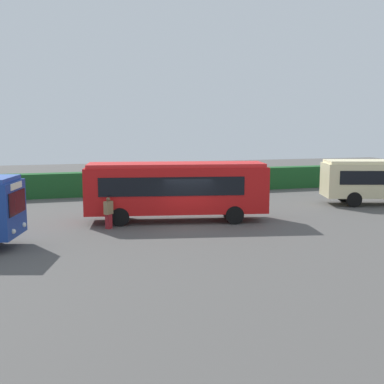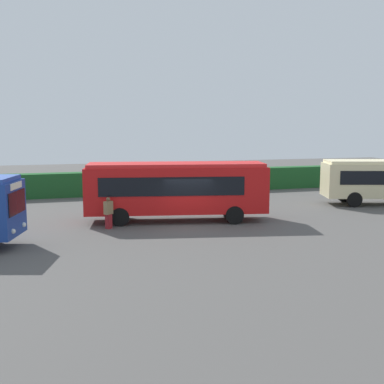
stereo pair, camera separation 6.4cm
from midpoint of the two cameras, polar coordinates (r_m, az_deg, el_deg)
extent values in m
plane|color=#514F4C|center=(26.48, -0.46, -3.86)|extent=(85.37, 85.37, 0.00)
cube|color=black|center=(22.62, -19.57, -1.13)|extent=(0.59, 1.96, 1.01)
cube|color=silver|center=(22.52, -19.66, 0.70)|extent=(0.41, 1.32, 0.28)
sphere|color=silver|center=(23.44, -18.87, -3.61)|extent=(0.22, 0.22, 0.22)
sphere|color=silver|center=(22.19, -19.97, -4.31)|extent=(0.22, 0.22, 0.22)
cube|color=red|center=(27.30, -1.75, 0.34)|extent=(10.24, 4.33, 2.51)
cube|color=red|center=(27.16, -1.76, 3.18)|extent=(9.91, 4.08, 0.20)
cube|color=black|center=(28.49, -2.51, 1.27)|extent=(7.63, 1.52, 1.01)
cube|color=black|center=(26.01, -2.25, 0.63)|extent=(7.63, 1.52, 1.01)
cube|color=black|center=(28.01, 8.49, 1.07)|extent=(0.43, 2.00, 1.06)
cube|color=silver|center=(27.93, 8.53, 2.65)|extent=(0.30, 1.34, 0.28)
cylinder|color=black|center=(28.96, 4.23, -1.85)|extent=(1.04, 0.47, 1.00)
cylinder|color=black|center=(26.76, 5.02, -2.68)|extent=(1.04, 0.47, 1.00)
cylinder|color=black|center=(28.62, -8.06, -2.03)|extent=(1.04, 0.47, 1.00)
cylinder|color=black|center=(26.39, -8.30, -2.88)|extent=(1.04, 0.47, 1.00)
sphere|color=silver|center=(28.83, 8.15, -1.15)|extent=(0.22, 0.22, 0.22)
sphere|color=silver|center=(27.53, 8.80, -1.60)|extent=(0.22, 0.22, 0.22)
cube|color=black|center=(36.53, 20.98, 1.96)|extent=(6.62, 2.01, 0.89)
cylinder|color=black|center=(35.80, 17.28, -0.30)|extent=(1.04, 0.55, 1.00)
cylinder|color=black|center=(33.71, 18.36, -0.84)|extent=(1.04, 0.55, 1.00)
cube|color=maroon|center=(25.89, -9.58, -3.38)|extent=(0.38, 0.37, 0.77)
cube|color=olive|center=(25.76, -9.61, -1.80)|extent=(0.52, 0.50, 0.67)
sphere|color=brown|center=(25.69, -9.64, -0.83)|extent=(0.21, 0.21, 0.21)
cube|color=#334C8C|center=(38.81, 20.85, 0.01)|extent=(0.33, 0.32, 0.81)
cube|color=black|center=(38.72, 20.91, 1.12)|extent=(0.47, 0.39, 0.71)
sphere|color=#8C6647|center=(38.67, 20.94, 1.80)|extent=(0.22, 0.22, 0.22)
cube|color=#1C5424|center=(38.25, -5.51, 1.13)|extent=(54.69, 1.22, 1.79)
camera|label=1|loc=(0.03, -89.93, 0.01)|focal=45.96mm
camera|label=2|loc=(0.03, 90.07, -0.01)|focal=45.96mm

